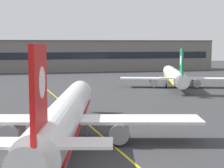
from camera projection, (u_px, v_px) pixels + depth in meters
taxiway_centreline at (78, 116)px, 60.83m from camera, size 12.49×179.61×0.01m
airliner_foreground at (66, 115)px, 44.09m from camera, size 32.23×40.99×11.65m
airliner_background at (175, 76)px, 99.37m from camera, size 28.64×36.27×10.42m
safety_cone_by_nose_gear at (66, 115)px, 60.57m from camera, size 0.44×0.44×0.55m
terminal_building at (53, 56)px, 155.67m from camera, size 137.62×12.40×12.90m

